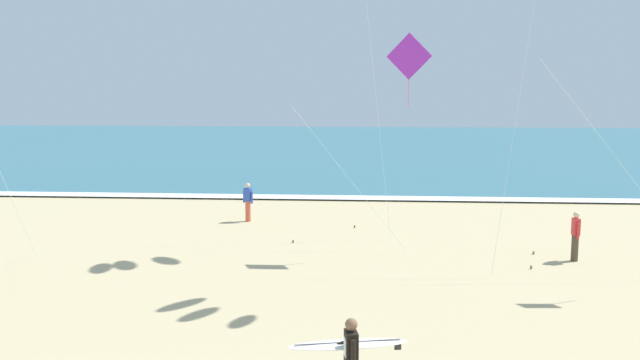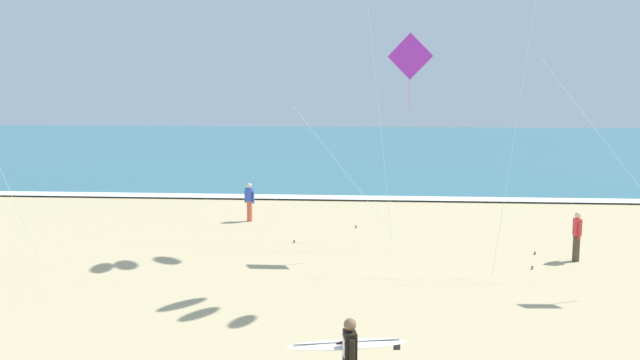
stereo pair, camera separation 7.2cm
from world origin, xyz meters
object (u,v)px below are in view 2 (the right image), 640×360
at_px(kite_diamond_violet_near, 408,61).
at_px(bystander_blue_top, 249,202).
at_px(surfer_trailing, 348,353).
at_px(bystander_red_top, 577,236).

distance_m(kite_diamond_violet_near, bystander_blue_top, 9.57).
height_order(surfer_trailing, bystander_blue_top, surfer_trailing).
height_order(surfer_trailing, kite_diamond_violet_near, kite_diamond_violet_near).
bearing_deg(surfer_trailing, bystander_red_top, 57.10).
bearing_deg(surfer_trailing, bystander_blue_top, 106.00).
xyz_separation_m(surfer_trailing, bystander_red_top, (6.84, 10.57, -0.23)).
distance_m(surfer_trailing, bystander_blue_top, 16.80).
xyz_separation_m(kite_diamond_violet_near, bystander_red_top, (5.36, -0.66, -5.49)).
relative_size(kite_diamond_violet_near, bystander_blue_top, 4.53).
bearing_deg(bystander_blue_top, bystander_red_top, -25.95).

